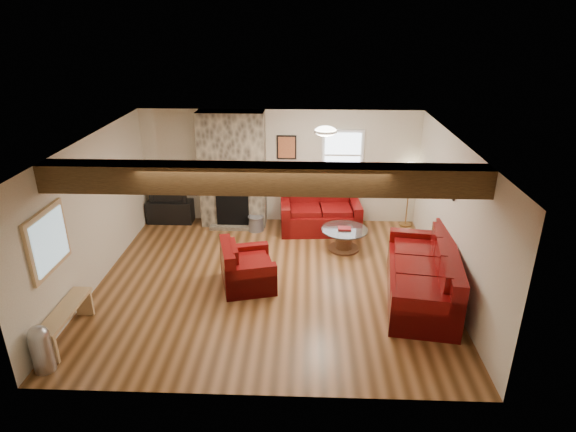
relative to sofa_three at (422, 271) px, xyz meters
name	(u,v)px	position (x,y,z in m)	size (l,w,h in m)	color
room	(271,216)	(-2.48, 0.39, 0.78)	(8.00, 8.00, 8.00)	#573517
oak_beam	(263,179)	(-2.48, -0.86, 1.84)	(6.00, 0.36, 0.38)	black
chimney_breast	(233,171)	(-3.48, 2.88, 0.75)	(1.40, 0.67, 2.50)	#3C362E
back_window	(342,155)	(-1.13, 3.10, 1.08)	(0.90, 0.08, 1.10)	white
hatch_window	(48,241)	(-5.44, -1.11, 0.98)	(0.08, 1.00, 0.90)	tan
ceiling_dome	(325,133)	(-1.58, 1.29, 1.97)	(0.40, 0.40, 0.18)	#F2E7CE
artwork_back	(287,147)	(-2.33, 3.10, 1.23)	(0.42, 0.06, 0.52)	black
artwork_right	(450,183)	(0.48, 0.69, 1.28)	(0.06, 0.55, 0.42)	black
sofa_three	(422,271)	(0.00, 0.00, 0.00)	(2.42, 1.01, 0.94)	#490A05
loveseat	(320,211)	(-1.59, 2.62, -0.02)	(1.68, 0.97, 0.89)	#490A05
armchair_red	(248,265)	(-2.88, 0.26, -0.08)	(0.97, 0.85, 0.78)	#490A05
coffee_table	(344,239)	(-1.14, 1.68, -0.25)	(0.91, 0.91, 0.48)	#422615
tv_cabinet	(171,211)	(-4.93, 2.92, -0.22)	(0.99, 0.40, 0.50)	black
television	(169,191)	(-4.93, 2.92, 0.27)	(0.84, 0.11, 0.48)	black
floor_lamp	(411,172)	(0.32, 2.94, 0.75)	(0.37, 0.37, 1.43)	#B2864A
pine_bench	(67,323)	(-5.31, -1.30, -0.24)	(0.29, 1.23, 0.46)	tan
pedal_bin	(41,348)	(-5.30, -2.00, -0.13)	(0.27, 0.27, 0.68)	#A7A8AD
coal_bucket	(256,223)	(-2.98, 2.54, -0.30)	(0.35, 0.35, 0.33)	gray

